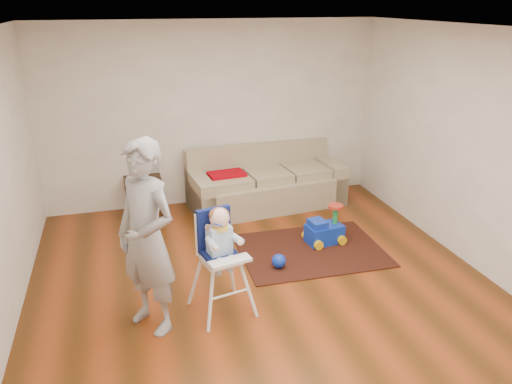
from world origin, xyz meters
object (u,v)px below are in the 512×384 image
object	(u,v)px
ride_on_toy	(325,224)
toy_ball	(279,261)
adult	(147,239)
high_chair	(221,263)
side_table	(144,196)
sofa	(267,178)

from	to	relation	value
ride_on_toy	toy_ball	world-z (taller)	ride_on_toy
toy_ball	adult	size ratio (longest dim) A/B	0.09
high_chair	ride_on_toy	bearing A→B (deg)	23.10
toy_ball	adult	bearing A→B (deg)	-154.97
adult	toy_ball	bearing A→B (deg)	77.15
side_table	ride_on_toy	size ratio (longest dim) A/B	1.07
sofa	adult	world-z (taller)	adult
sofa	toy_ball	distance (m)	1.95
sofa	side_table	bearing A→B (deg)	167.22
toy_ball	sofa	bearing A→B (deg)	77.44
side_table	high_chair	bearing A→B (deg)	-78.22
ride_on_toy	toy_ball	bearing A→B (deg)	-156.54
toy_ball	high_chair	distance (m)	1.13
side_table	ride_on_toy	world-z (taller)	side_table
side_table	high_chair	size ratio (longest dim) A/B	0.47
sofa	ride_on_toy	bearing A→B (deg)	-81.79
toy_ball	adult	world-z (taller)	adult
toy_ball	high_chair	world-z (taller)	high_chair
toy_ball	ride_on_toy	bearing A→B (deg)	31.28
side_table	high_chair	xyz separation A→B (m)	(0.57, -2.74, 0.28)
toy_ball	side_table	bearing A→B (deg)	123.46
ride_on_toy	adult	xyz separation A→B (m)	(-2.27, -1.17, 0.67)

